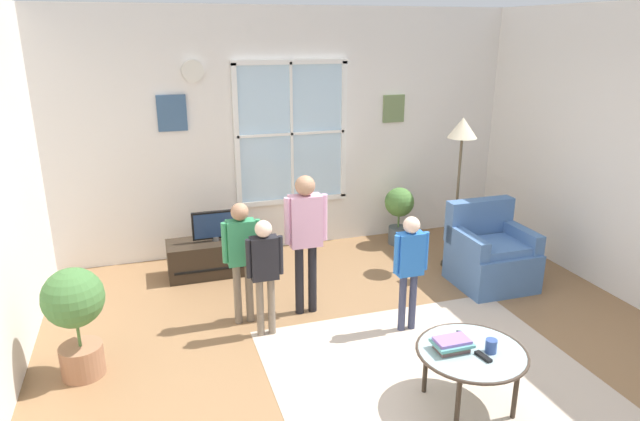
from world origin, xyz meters
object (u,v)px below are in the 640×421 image
object	(u,v)px
person_green_shirt	(241,249)
floor_lamp	(462,143)
remote_near_books	(483,357)
person_black_shirt	(264,265)
person_pink_shirt	(306,229)
potted_plant_by_window	(399,209)
book_stack	(452,344)
remote_near_cup	(459,337)
coffee_table	(471,354)
television	(215,225)
person_blue_shirt	(410,260)
armchair	(490,255)
potted_plant_corner	(75,312)
cup	(491,346)
tv_stand	(217,257)

from	to	relation	value
person_green_shirt	floor_lamp	world-z (taller)	floor_lamp
remote_near_books	person_black_shirt	distance (m)	1.95
person_pink_shirt	potted_plant_by_window	xyz separation A→B (m)	(1.63, 1.39, -0.40)
remote_near_books	book_stack	bearing A→B (deg)	135.46
remote_near_cup	person_green_shirt	world-z (taller)	person_green_shirt
remote_near_books	remote_near_cup	distance (m)	0.28
book_stack	potted_plant_by_window	xyz separation A→B (m)	(1.04, 3.05, -0.04)
coffee_table	book_stack	size ratio (longest dim) A/B	2.95
remote_near_cup	person_pink_shirt	world-z (taller)	person_pink_shirt
television	person_blue_shirt	world-z (taller)	person_blue_shirt
remote_near_cup	person_pink_shirt	xyz separation A→B (m)	(-0.73, 1.53, 0.39)
armchair	person_pink_shirt	xyz separation A→B (m)	(-2.05, -0.02, 0.53)
book_stack	person_pink_shirt	bearing A→B (deg)	109.46
remote_near_cup	person_black_shirt	xyz separation A→B (m)	(-1.18, 1.24, 0.22)
armchair	remote_near_cup	distance (m)	2.05
remote_near_cup	potted_plant_corner	size ratio (longest dim) A/B	0.15
armchair	potted_plant_by_window	size ratio (longest dim) A/B	1.18
coffee_table	cup	bearing A→B (deg)	-26.57
cup	remote_near_cup	bearing A→B (deg)	115.10
television	remote_near_books	distance (m)	3.33
book_stack	potted_plant_corner	xyz separation A→B (m)	(-2.56, 1.21, 0.06)
person_pink_shirt	person_blue_shirt	xyz separation A→B (m)	(0.78, -0.60, -0.17)
person_pink_shirt	armchair	bearing A→B (deg)	0.57
tv_stand	book_stack	size ratio (longest dim) A/B	4.00
person_pink_shirt	television	bearing A→B (deg)	120.39
coffee_table	person_pink_shirt	bearing A→B (deg)	112.85
tv_stand	person_black_shirt	size ratio (longest dim) A/B	0.99
floor_lamp	person_pink_shirt	bearing A→B (deg)	-163.87
coffee_table	person_pink_shirt	world-z (taller)	person_pink_shirt
person_pink_shirt	potted_plant_by_window	world-z (taller)	person_pink_shirt
person_green_shirt	person_black_shirt	xyz separation A→B (m)	(0.15, -0.28, -0.05)
remote_near_cup	person_green_shirt	bearing A→B (deg)	131.14
television	person_green_shirt	xyz separation A→B (m)	(0.09, -1.19, 0.16)
cup	floor_lamp	xyz separation A→B (m)	(1.10, 2.33, 0.94)
tv_stand	person_blue_shirt	xyz separation A→B (m)	(1.47, -1.78, 0.49)
person_pink_shirt	potted_plant_corner	xyz separation A→B (m)	(-1.98, -0.46, -0.30)
tv_stand	armchair	xyz separation A→B (m)	(2.75, -1.16, 0.13)
remote_near_cup	potted_plant_by_window	size ratio (longest dim) A/B	0.19
armchair	person_pink_shirt	distance (m)	2.12
television	coffee_table	xyz separation A→B (m)	(1.41, -2.89, -0.14)
tv_stand	person_blue_shirt	bearing A→B (deg)	-50.46
tv_stand	coffee_table	xyz separation A→B (m)	(1.41, -2.90, 0.23)
armchair	potted_plant_corner	size ratio (longest dim) A/B	0.96
tv_stand	remote_near_books	xyz separation A→B (m)	(1.44, -3.00, 0.27)
television	person_black_shirt	distance (m)	1.50
book_stack	cup	size ratio (longest dim) A/B	2.71
coffee_table	potted_plant_by_window	xyz separation A→B (m)	(0.91, 3.10, 0.04)
person_pink_shirt	floor_lamp	xyz separation A→B (m)	(1.94, 0.56, 0.58)
coffee_table	television	bearing A→B (deg)	116.05
tv_stand	potted_plant_by_window	distance (m)	2.35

